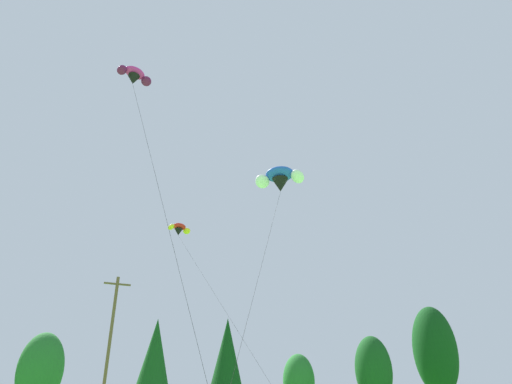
% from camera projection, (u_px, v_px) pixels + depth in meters
% --- Properties ---
extents(treeline_tree_d, '(4.18, 4.18, 8.80)m').
position_uv_depth(treeline_tree_d, '(40.00, 370.00, 42.54)').
color(treeline_tree_d, '#472D19').
rests_on(treeline_tree_d, ground_plane).
extents(treeline_tree_e, '(4.10, 4.10, 11.37)m').
position_uv_depth(treeline_tree_e, '(155.00, 358.00, 50.10)').
color(treeline_tree_e, '#472D19').
rests_on(treeline_tree_e, ground_plane).
extents(treeline_tree_f, '(4.25, 4.25, 12.04)m').
position_uv_depth(treeline_tree_f, '(227.00, 357.00, 53.64)').
color(treeline_tree_f, '#472D19').
rests_on(treeline_tree_f, ground_plane).
extents(treeline_tree_g, '(4.06, 4.06, 8.39)m').
position_uv_depth(treeline_tree_g, '(299.00, 381.00, 57.46)').
color(treeline_tree_g, '#472D19').
rests_on(treeline_tree_g, ground_plane).
extents(treeline_tree_h, '(4.62, 4.62, 10.45)m').
position_uv_depth(treeline_tree_h, '(374.00, 370.00, 56.74)').
color(treeline_tree_h, '#472D19').
rests_on(treeline_tree_h, ground_plane).
extents(treeline_tree_i, '(5.88, 5.88, 15.12)m').
position_uv_depth(treeline_tree_i, '(435.00, 350.00, 62.20)').
color(treeline_tree_i, '#472D19').
rests_on(treeline_tree_i, ground_plane).
extents(utility_pole, '(2.20, 0.26, 12.21)m').
position_uv_depth(utility_pole, '(109.00, 349.00, 35.69)').
color(utility_pole, brown).
rests_on(utility_pole, ground_plane).
extents(parafoil_kite_high_magenta, '(5.21, 8.02, 20.78)m').
position_uv_depth(parafoil_kite_high_magenta, '(134.00, 76.00, 29.20)').
color(parafoil_kite_high_magenta, '#D12893').
extents(parafoil_kite_mid_red_yellow, '(4.53, 21.29, 19.58)m').
position_uv_depth(parafoil_kite_mid_red_yellow, '(179.00, 229.00, 51.14)').
color(parafoil_kite_mid_red_yellow, red).
extents(parafoil_kite_far_blue_white, '(8.67, 10.01, 16.29)m').
position_uv_depth(parafoil_kite_far_blue_white, '(280.00, 179.00, 32.02)').
color(parafoil_kite_far_blue_white, blue).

